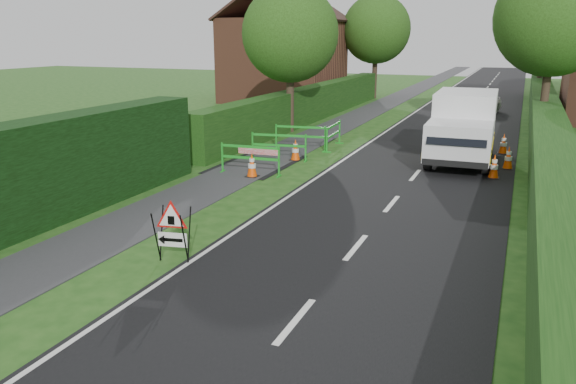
# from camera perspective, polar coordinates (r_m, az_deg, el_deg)

# --- Properties ---
(ground) EXTENTS (120.00, 120.00, 0.00)m
(ground) POSITION_cam_1_polar(r_m,az_deg,el_deg) (9.59, -15.97, -12.46)
(ground) COLOR #1C4714
(ground) RESTS_ON ground
(road_surface) EXTENTS (6.00, 90.00, 0.02)m
(road_surface) POSITION_cam_1_polar(r_m,az_deg,el_deg) (41.84, 18.60, 8.77)
(road_surface) COLOR black
(road_surface) RESTS_ON ground
(footpath) EXTENTS (2.00, 90.00, 0.02)m
(footpath) POSITION_cam_1_polar(r_m,az_deg,el_deg) (42.58, 11.14, 9.40)
(footpath) COLOR #2D2D30
(footpath) RESTS_ON ground
(hedge_west_far) EXTENTS (1.00, 24.00, 1.80)m
(hedge_west_far) POSITION_cam_1_polar(r_m,az_deg,el_deg) (30.69, 2.39, 7.34)
(hedge_west_far) COLOR #14380F
(hedge_west_far) RESTS_ON ground
(hedge_east) EXTENTS (1.20, 50.00, 1.50)m
(hedge_east) POSITION_cam_1_polar(r_m,az_deg,el_deg) (22.95, 24.71, 3.09)
(hedge_east) COLOR #14380F
(hedge_east) RESTS_ON ground
(house_west) EXTENTS (7.50, 7.40, 7.88)m
(house_west) POSITION_cam_1_polar(r_m,az_deg,el_deg) (39.68, -0.40, 13.43)
(house_west) COLOR brown
(house_west) RESTS_ON ground
(tree_nw) EXTENTS (4.40, 4.40, 6.70)m
(tree_nw) POSITION_cam_1_polar(r_m,az_deg,el_deg) (26.49, 0.22, 15.77)
(tree_nw) COLOR #2D2116
(tree_nw) RESTS_ON ground
(tree_ne) EXTENTS (5.20, 5.20, 7.79)m
(tree_ne) POSITION_cam_1_polar(r_m,az_deg,el_deg) (28.52, 25.44, 15.71)
(tree_ne) COLOR #2D2116
(tree_ne) RESTS_ON ground
(tree_fw) EXTENTS (4.80, 4.80, 7.24)m
(tree_fw) POSITION_cam_1_polar(r_m,az_deg,el_deg) (41.74, 8.97, 16.01)
(tree_fw) COLOR #2D2116
(tree_fw) RESTS_ON ground
(tree_fe) EXTENTS (4.20, 4.20, 6.33)m
(tree_fe) POSITION_cam_1_polar(r_m,az_deg,el_deg) (44.50, 24.56, 14.02)
(tree_fe) COLOR #2D2116
(tree_fe) RESTS_ON ground
(triangle_sign) EXTENTS (0.88, 0.88, 1.09)m
(triangle_sign) POSITION_cam_1_polar(r_m,az_deg,el_deg) (11.37, -11.88, -3.48)
(triangle_sign) COLOR black
(triangle_sign) RESTS_ON ground
(works_van) EXTENTS (2.27, 5.42, 2.44)m
(works_van) POSITION_cam_1_polar(r_m,az_deg,el_deg) (21.19, 17.38, 6.44)
(works_van) COLOR silver
(works_van) RESTS_ON ground
(traffic_cone_0) EXTENTS (0.38, 0.38, 0.79)m
(traffic_cone_0) POSITION_cam_1_polar(r_m,az_deg,el_deg) (19.04, 20.20, 2.45)
(traffic_cone_0) COLOR black
(traffic_cone_0) RESTS_ON ground
(traffic_cone_1) EXTENTS (0.38, 0.38, 0.79)m
(traffic_cone_1) POSITION_cam_1_polar(r_m,az_deg,el_deg) (20.55, 21.48, 3.24)
(traffic_cone_1) COLOR black
(traffic_cone_1) RESTS_ON ground
(traffic_cone_2) EXTENTS (0.38, 0.38, 0.79)m
(traffic_cone_2) POSITION_cam_1_polar(r_m,az_deg,el_deg) (23.18, 21.05, 4.58)
(traffic_cone_2) COLOR black
(traffic_cone_2) RESTS_ON ground
(traffic_cone_3) EXTENTS (0.38, 0.38, 0.79)m
(traffic_cone_3) POSITION_cam_1_polar(r_m,az_deg,el_deg) (18.07, -3.69, 2.73)
(traffic_cone_3) COLOR black
(traffic_cone_3) RESTS_ON ground
(traffic_cone_4) EXTENTS (0.38, 0.38, 0.79)m
(traffic_cone_4) POSITION_cam_1_polar(r_m,az_deg,el_deg) (20.48, 0.76, 4.29)
(traffic_cone_4) COLOR black
(traffic_cone_4) RESTS_ON ground
(ped_barrier_0) EXTENTS (2.08, 0.49, 1.00)m
(ped_barrier_0) POSITION_cam_1_polar(r_m,az_deg,el_deg) (18.39, -3.87, 3.71)
(ped_barrier_0) COLOR #1B9822
(ped_barrier_0) RESTS_ON ground
(ped_barrier_1) EXTENTS (2.09, 0.67, 1.00)m
(ped_barrier_1) POSITION_cam_1_polar(r_m,az_deg,el_deg) (20.50, -0.94, 4.98)
(ped_barrier_1) COLOR #1B9822
(ped_barrier_1) RESTS_ON ground
(ped_barrier_2) EXTENTS (2.09, 0.64, 1.00)m
(ped_barrier_2) POSITION_cam_1_polar(r_m,az_deg,el_deg) (22.37, 1.27, 5.88)
(ped_barrier_2) COLOR #1B9822
(ped_barrier_2) RESTS_ON ground
(ped_barrier_3) EXTENTS (0.47, 2.08, 1.00)m
(ped_barrier_3) POSITION_cam_1_polar(r_m,az_deg,el_deg) (22.87, 4.65, 6.05)
(ped_barrier_3) COLOR #1B9822
(ped_barrier_3) RESTS_ON ground
(redwhite_plank) EXTENTS (1.50, 0.16, 0.25)m
(redwhite_plank) POSITION_cam_1_polar(r_m,az_deg,el_deg) (20.13, -3.04, 2.93)
(redwhite_plank) COLOR red
(redwhite_plank) RESTS_ON ground
(hatchback_car) EXTENTS (2.79, 3.98, 1.26)m
(hatchback_car) POSITION_cam_1_polar(r_m,az_deg,el_deg) (34.71, 18.70, 8.55)
(hatchback_car) COLOR silver
(hatchback_car) RESTS_ON ground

